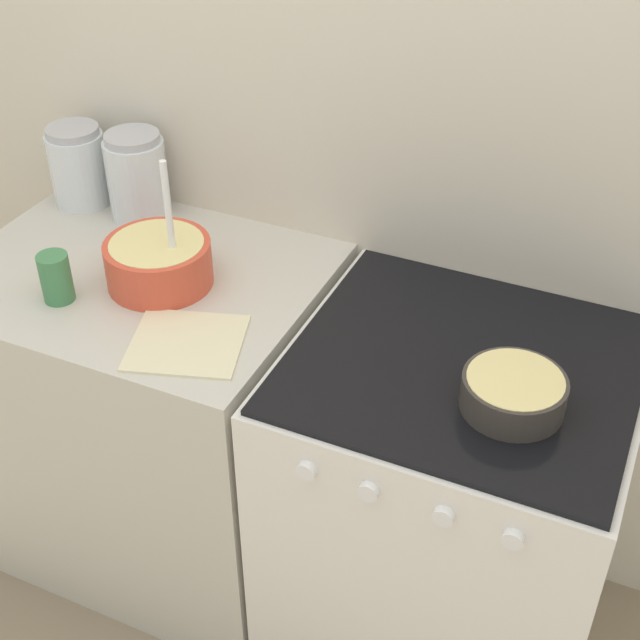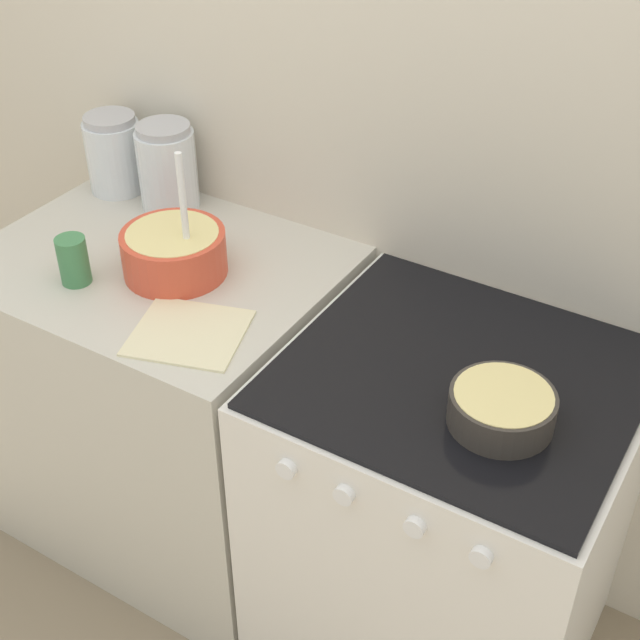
% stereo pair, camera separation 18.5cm
% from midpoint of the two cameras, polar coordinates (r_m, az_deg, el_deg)
% --- Properties ---
extents(wall_back, '(4.71, 0.05, 2.40)m').
position_cam_midpoint_polar(wall_back, '(2.08, 0.27, 12.41)').
color(wall_back, beige).
rests_on(wall_back, ground_plane).
extents(countertop_cabinet, '(0.85, 0.67, 0.89)m').
position_cam_midpoint_polar(countertop_cabinet, '(2.42, -12.65, -5.98)').
color(countertop_cabinet, beige).
rests_on(countertop_cabinet, ground_plane).
extents(stove, '(0.72, 0.69, 0.89)m').
position_cam_midpoint_polar(stove, '(2.14, 5.61, -12.10)').
color(stove, white).
rests_on(stove, ground_plane).
extents(mixing_bowl, '(0.24, 0.24, 0.32)m').
position_cam_midpoint_polar(mixing_bowl, '(2.07, -12.84, 3.68)').
color(mixing_bowl, '#D84C33').
rests_on(mixing_bowl, countertop_cabinet).
extents(baking_pan, '(0.20, 0.20, 0.07)m').
position_cam_midpoint_polar(baking_pan, '(1.71, 9.28, -4.70)').
color(baking_pan, '#38332D').
rests_on(baking_pan, stove).
extents(storage_jar_left, '(0.15, 0.15, 0.21)m').
position_cam_midpoint_polar(storage_jar_left, '(2.46, -17.29, 9.05)').
color(storage_jar_left, silver).
rests_on(storage_jar_left, countertop_cabinet).
extents(storage_jar_middle, '(0.15, 0.15, 0.23)m').
position_cam_midpoint_polar(storage_jar_middle, '(2.34, -13.85, 8.52)').
color(storage_jar_middle, silver).
rests_on(storage_jar_middle, countertop_cabinet).
extents(tin_can, '(0.07, 0.07, 0.11)m').
position_cam_midpoint_polar(tin_can, '(2.08, -19.03, 2.49)').
color(tin_can, '#3F7F4C').
rests_on(tin_can, countertop_cabinet).
extents(recipe_page, '(0.29, 0.28, 0.01)m').
position_cam_midpoint_polar(recipe_page, '(1.90, -11.30, -1.54)').
color(recipe_page, beige).
rests_on(recipe_page, countertop_cabinet).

